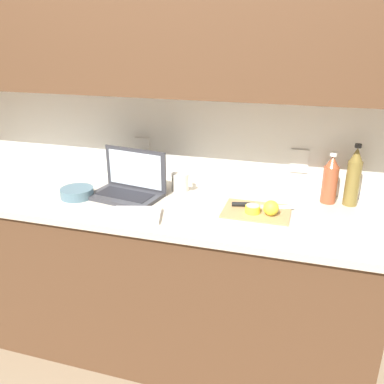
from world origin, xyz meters
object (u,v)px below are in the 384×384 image
Objects in this scene: bottle_green_soda at (330,180)px; laptop at (129,185)px; cutting_board at (257,211)px; knife at (252,205)px; lemon_half_cut at (253,209)px; lemon_whole_beside at (271,208)px; bowl_white at (77,193)px; measuring_cup at (181,182)px; bottle_oil_tall at (353,177)px.

laptop is at bearing -168.74° from bottle_green_soda.
laptop reaches higher than cutting_board.
cutting_board is 1.05× the size of knife.
lemon_half_cut is at bearing 4.58° from laptop.
lemon_half_cut is 0.09m from lemon_whole_beside.
bowl_white is at bearing -177.48° from lemon_whole_beside.
bowl_white is (-0.48, -0.25, -0.02)m from measuring_cup.
bottle_green_soda reaches higher than measuring_cup.
laptop is at bearing -147.39° from measuring_cup.
knife is 0.97× the size of bottle_oil_tall.
bowl_white is at bearing 174.42° from knife.
bottle_oil_tall reaches higher than lemon_whole_beside.
bottle_green_soda is (0.26, 0.26, 0.08)m from lemon_whole_beside.
cutting_board is 4.44× the size of lemon_half_cut.
laptop is 0.64m from knife.
laptop reaches higher than bowl_white.
laptop is 0.27m from bowl_white.
measuring_cup is at bearing 148.86° from knife.
bottle_green_soda is at bearing 180.00° from bottle_oil_tall.
bottle_green_soda is at bearing 34.67° from cutting_board.
cutting_board is at bearing 155.37° from lemon_whole_beside.
knife is at bearing 125.58° from cutting_board.
lemon_whole_beside reaches higher than lemon_half_cut.
laptop is at bearing 175.24° from lemon_half_cut.
laptop is at bearing 175.50° from lemon_whole_beside.
bowl_white reaches higher than lemon_half_cut.
laptop reaches higher than measuring_cup.
bottle_oil_tall reaches higher than measuring_cup.
cutting_board is at bearing -67.46° from knife.
cutting_board is at bearing -21.77° from measuring_cup.
knife is 0.07m from lemon_half_cut.
bowl_white is at bearing -166.47° from bottle_green_soda.
lemon_whole_beside is at bearing 4.85° from laptop.
laptop is 0.66m from lemon_half_cut.
bowl_white is at bearing -175.34° from cutting_board.
bottle_green_soda is (0.34, 0.25, 0.09)m from lemon_half_cut.
knife reaches higher than cutting_board.
bottle_oil_tall is at bearing 12.52° from bowl_white.
lemon_whole_beside reaches higher than bowl_white.
bowl_white is (-0.89, -0.12, 0.01)m from knife.
knife is 0.51m from bottle_oil_tall.
lemon_half_cut is at bearing 2.99° from bowl_white.
knife is at bearing 143.42° from lemon_whole_beside.
bottle_oil_tall reaches higher than cutting_board.
measuring_cup is at bearing 154.35° from lemon_half_cut.
cutting_board is 0.05m from knife.
lemon_whole_beside is (0.74, -0.06, -0.01)m from laptop.
bottle_oil_tall reaches higher than knife.
measuring_cup is (-0.76, -0.05, -0.07)m from bottle_green_soda.
cutting_board is 0.09m from lemon_whole_beside.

